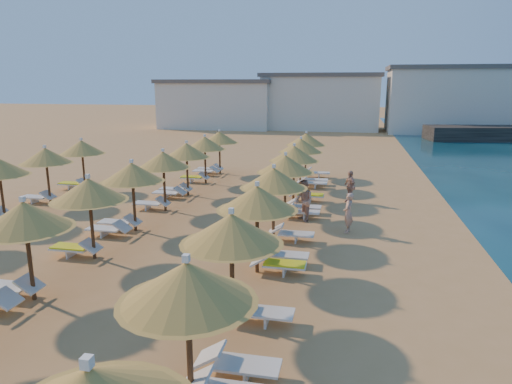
% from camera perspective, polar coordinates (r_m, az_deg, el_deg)
% --- Properties ---
extents(ground, '(220.00, 220.00, 0.00)m').
position_cam_1_polar(ground, '(16.99, -6.10, -7.18)').
color(ground, tan).
rests_on(ground, ground).
extents(hotel_blocks, '(45.51, 10.40, 8.10)m').
position_cam_1_polar(hotel_blocks, '(61.60, 9.73, 11.10)').
color(hotel_blocks, silver).
rests_on(hotel_blocks, ground).
extents(parasol_row_east, '(2.60, 31.07, 3.00)m').
position_cam_1_polar(parasol_row_east, '(15.73, 1.29, 0.43)').
color(parasol_row_east, brown).
rests_on(parasol_row_east, ground).
extents(parasol_row_west, '(2.60, 31.07, 3.00)m').
position_cam_1_polar(parasol_row_west, '(17.69, -17.50, 1.26)').
color(parasol_row_west, brown).
rests_on(parasol_row_west, ground).
extents(loungers, '(15.17, 29.13, 0.66)m').
position_cam_1_polar(loungers, '(17.62, -13.85, -5.56)').
color(loungers, white).
rests_on(loungers, ground).
extents(beachgoer_b, '(1.06, 1.13, 1.84)m').
position_cam_1_polar(beachgoer_b, '(20.18, 5.97, -1.11)').
color(beachgoer_b, tan).
rests_on(beachgoer_b, ground).
extents(beachgoer_a, '(0.45, 0.64, 1.65)m').
position_cam_1_polar(beachgoer_a, '(18.95, 11.44, -2.57)').
color(beachgoer_a, tan).
rests_on(beachgoer_a, ground).
extents(beachgoer_c, '(0.82, 1.05, 1.66)m').
position_cam_1_polar(beachgoer_c, '(23.79, 11.65, 0.69)').
color(beachgoer_c, tan).
rests_on(beachgoer_c, ground).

